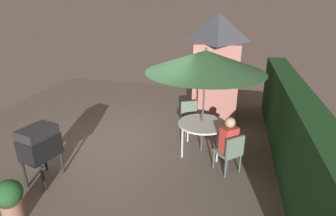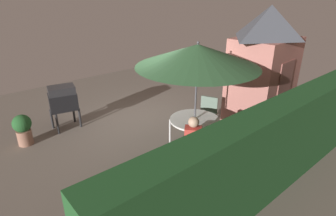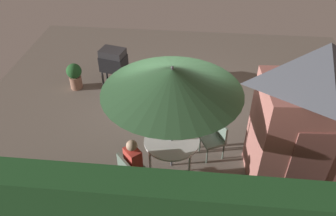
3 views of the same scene
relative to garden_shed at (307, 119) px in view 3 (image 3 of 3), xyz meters
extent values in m
plane|color=#6B6056|center=(2.58, -1.61, -1.62)|extent=(11.00, 11.00, 0.00)
cube|color=#B26B60|center=(0.00, 0.00, -0.44)|extent=(1.87, 1.42, 2.37)
pyramid|color=#4C515B|center=(0.00, 0.00, 1.15)|extent=(1.98, 1.50, 0.81)
cube|color=brown|center=(-0.04, 0.66, -0.70)|extent=(0.75, 0.08, 1.85)
cylinder|color=white|center=(2.54, -0.09, -0.89)|extent=(1.17, 1.17, 0.04)
cylinder|color=beige|center=(2.13, -0.50, -1.27)|extent=(0.05, 0.05, 0.72)
cylinder|color=beige|center=(2.95, -0.50, -1.27)|extent=(0.05, 0.05, 0.72)
cylinder|color=beige|center=(2.13, 0.32, -1.27)|extent=(0.05, 0.05, 0.72)
cylinder|color=beige|center=(2.95, 0.32, -1.27)|extent=(0.05, 0.05, 0.72)
cylinder|color=#4C4C51|center=(2.54, -0.09, -0.38)|extent=(0.04, 0.04, 2.49)
cone|color=#2D5633|center=(2.54, -0.09, 0.63)|extent=(2.69, 2.69, 0.48)
sphere|color=#4C4C51|center=(2.54, -0.09, 0.90)|extent=(0.06, 0.06, 0.06)
cube|color=black|center=(4.48, -3.11, -0.85)|extent=(0.80, 0.65, 0.45)
cube|color=#2B2B2E|center=(4.48, -3.11, -0.52)|extent=(0.76, 0.62, 0.20)
cylinder|color=#262628|center=(4.17, -3.32, -1.35)|extent=(0.06, 0.06, 0.55)
cylinder|color=#262628|center=(4.79, -3.32, -1.35)|extent=(0.06, 0.06, 0.55)
cylinder|color=#262628|center=(4.17, -2.90, -1.35)|extent=(0.06, 0.06, 0.55)
cylinder|color=#262628|center=(4.79, -2.90, -1.35)|extent=(0.06, 0.06, 0.55)
cube|color=slate|center=(3.24, 0.55, -1.17)|extent=(0.65, 0.65, 0.06)
cube|color=slate|center=(3.40, 0.69, -0.95)|extent=(0.35, 0.37, 0.45)
cylinder|color=#516155|center=(3.53, 0.54, -1.40)|extent=(0.04, 0.04, 0.45)
cylinder|color=#516155|center=(3.26, 0.83, -1.40)|extent=(0.04, 0.04, 0.45)
cylinder|color=#516155|center=(3.23, 0.27, -1.40)|extent=(0.04, 0.04, 0.45)
cylinder|color=#516155|center=(2.96, 0.56, -1.40)|extent=(0.04, 0.04, 0.45)
cube|color=slate|center=(1.66, -0.50, -1.17)|extent=(0.61, 0.61, 0.06)
cube|color=slate|center=(1.47, -0.59, -0.95)|extent=(0.24, 0.44, 0.45)
cylinder|color=#516155|center=(1.40, -0.41, -1.40)|extent=(0.04, 0.04, 0.45)
cylinder|color=#516155|center=(1.57, -0.77, -1.40)|extent=(0.04, 0.04, 0.45)
cylinder|color=#516155|center=(1.76, -0.24, -1.40)|extent=(0.04, 0.04, 0.45)
cylinder|color=#516155|center=(1.93, -0.60, -1.40)|extent=(0.04, 0.04, 0.45)
cylinder|color=#936651|center=(5.61, -2.89, -1.43)|extent=(0.35, 0.35, 0.39)
sphere|color=#235628|center=(5.61, -2.89, -1.05)|extent=(0.44, 0.44, 0.44)
cube|color=#CC3D33|center=(3.24, 0.55, -0.87)|extent=(0.41, 0.41, 0.55)
sphere|color=tan|center=(3.24, 0.55, -0.47)|extent=(0.22, 0.22, 0.22)
cylinder|color=#383347|center=(3.24, 0.55, -1.38)|extent=(0.10, 0.10, 0.48)
camera|label=1|loc=(8.57, 0.49, 1.86)|focal=29.31mm
camera|label=2|loc=(6.77, 3.92, 1.94)|focal=29.52mm
camera|label=3|loc=(2.10, 5.05, 3.97)|focal=35.79mm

